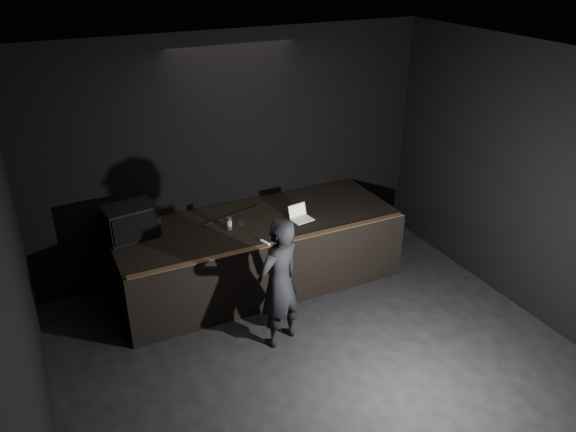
{
  "coord_description": "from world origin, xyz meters",
  "views": [
    {
      "loc": [
        -2.67,
        -3.8,
        4.56
      ],
      "look_at": [
        0.28,
        2.3,
        1.21
      ],
      "focal_mm": 35.0,
      "sensor_mm": 36.0,
      "label": 1
    }
  ],
  "objects_px": {
    "stage_riser": "(258,252)",
    "person": "(279,283)",
    "stage_monitor": "(131,221)",
    "laptop": "(300,216)",
    "beer_can": "(229,223)"
  },
  "relations": [
    {
      "from": "stage_riser",
      "to": "beer_can",
      "type": "height_order",
      "value": "beer_can"
    },
    {
      "from": "stage_riser",
      "to": "laptop",
      "type": "height_order",
      "value": "laptop"
    },
    {
      "from": "laptop",
      "to": "beer_can",
      "type": "height_order",
      "value": "laptop"
    },
    {
      "from": "stage_riser",
      "to": "person",
      "type": "distance_m",
      "value": 1.44
    },
    {
      "from": "stage_monitor",
      "to": "laptop",
      "type": "distance_m",
      "value": 2.31
    },
    {
      "from": "stage_riser",
      "to": "laptop",
      "type": "distance_m",
      "value": 0.83
    },
    {
      "from": "stage_riser",
      "to": "person",
      "type": "bearing_deg",
      "value": -102.1
    },
    {
      "from": "stage_riser",
      "to": "laptop",
      "type": "relative_size",
      "value": 12.28
    },
    {
      "from": "stage_monitor",
      "to": "beer_can",
      "type": "distance_m",
      "value": 1.3
    },
    {
      "from": "stage_monitor",
      "to": "person",
      "type": "height_order",
      "value": "person"
    },
    {
      "from": "stage_riser",
      "to": "person",
      "type": "xyz_separation_m",
      "value": [
        -0.29,
        -1.37,
        0.35
      ]
    },
    {
      "from": "stage_monitor",
      "to": "laptop",
      "type": "height_order",
      "value": "stage_monitor"
    },
    {
      "from": "stage_riser",
      "to": "person",
      "type": "relative_size",
      "value": 2.34
    },
    {
      "from": "laptop",
      "to": "person",
      "type": "distance_m",
      "value": 1.47
    },
    {
      "from": "stage_monitor",
      "to": "person",
      "type": "distance_m",
      "value": 2.2
    }
  ]
}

